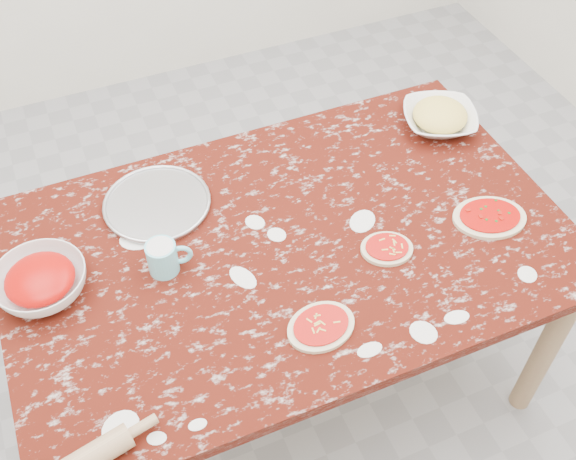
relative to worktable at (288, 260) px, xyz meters
The scene contains 9 objects.
ground 0.67m from the worktable, ahead, with size 4.00×4.00×0.00m, color gray.
worktable is the anchor object (origin of this frame).
pizza_tray 0.43m from the worktable, 137.08° to the left, with size 0.31×0.31×0.01m, color #B2B2B7.
sauce_bowl 0.69m from the worktable, behind, with size 0.25×0.25×0.08m, color white.
cheese_bowl 0.73m from the worktable, 22.57° to the left, with size 0.24×0.24×0.06m, color white.
flour_mug 0.38m from the worktable, behind, with size 0.12×0.08×0.10m.
pizza_left 0.32m from the worktable, 96.88° to the right, with size 0.20×0.17×0.02m.
pizza_mid 0.29m from the worktable, 29.56° to the right, with size 0.18×0.16×0.02m.
pizza_right 0.60m from the worktable, 14.51° to the right, with size 0.25×0.21×0.02m.
Camera 1 is at (-0.49, -1.16, 2.21)m, focal length 42.20 mm.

